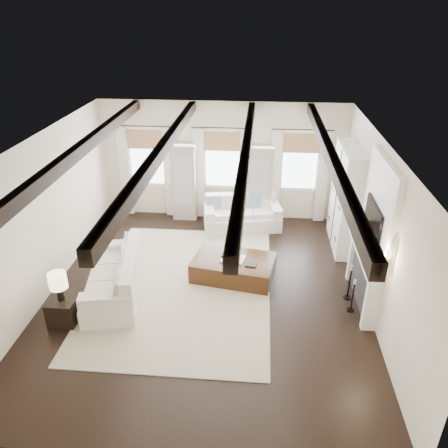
# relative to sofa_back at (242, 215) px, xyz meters

# --- Properties ---
(ground) EXTENTS (7.50, 7.50, 0.00)m
(ground) POSITION_rel_sofa_back_xyz_m (-0.57, -3.11, -0.35)
(ground) COLOR black
(ground) RESTS_ON ground
(room_shell) EXTENTS (6.54, 7.54, 3.22)m
(room_shell) POSITION_rel_sofa_back_xyz_m (0.18, -2.22, 1.54)
(room_shell) COLOR #F6EACF
(room_shell) RESTS_ON ground
(area_rug) EXTENTS (3.68, 5.03, 0.02)m
(area_rug) POSITION_rel_sofa_back_xyz_m (-1.10, -2.91, -0.34)
(area_rug) COLOR #C2B49A
(area_rug) RESTS_ON ground
(sofa_back) EXTENTS (2.14, 1.26, 0.86)m
(sofa_back) POSITION_rel_sofa_back_xyz_m (0.00, 0.00, 0.00)
(sofa_back) COLOR white
(sofa_back) RESTS_ON ground
(sofa_left) EXTENTS (1.39, 2.36, 0.95)m
(sofa_left) POSITION_rel_sofa_back_xyz_m (-2.38, -3.31, 0.04)
(sofa_left) COLOR white
(sofa_left) RESTS_ON ground
(ottoman) EXTENTS (1.89, 1.37, 0.45)m
(ottoman) POSITION_rel_sofa_back_xyz_m (-0.05, -2.44, -0.12)
(ottoman) COLOR black
(ottoman) RESTS_ON ground
(tray) EXTENTS (0.56, 0.46, 0.04)m
(tray) POSITION_rel_sofa_back_xyz_m (-0.07, -2.46, 0.13)
(tray) COLOR white
(tray) RESTS_ON ottoman
(book_lower) EXTENTS (0.29, 0.24, 0.04)m
(book_lower) POSITION_rel_sofa_back_xyz_m (-0.19, -2.39, 0.17)
(book_lower) COLOR #262628
(book_lower) RESTS_ON tray
(book_upper) EXTENTS (0.25, 0.21, 0.03)m
(book_upper) POSITION_rel_sofa_back_xyz_m (-0.09, -2.38, 0.20)
(book_upper) COLOR beige
(book_upper) RESTS_ON book_lower
(book_loose) EXTENTS (0.27, 0.22, 0.03)m
(book_loose) POSITION_rel_sofa_back_xyz_m (0.32, -2.66, 0.12)
(book_loose) COLOR #262628
(book_loose) RESTS_ON ottoman
(side_table_front) EXTENTS (0.51, 0.51, 0.51)m
(side_table_front) POSITION_rel_sofa_back_xyz_m (-3.13, -4.23, -0.09)
(side_table_front) COLOR black
(side_table_front) RESTS_ON ground
(lamp_front) EXTENTS (0.33, 0.33, 0.57)m
(lamp_front) POSITION_rel_sofa_back_xyz_m (-3.13, -4.23, 0.55)
(lamp_front) COLOR black
(lamp_front) RESTS_ON side_table_front
(side_table_back) EXTENTS (0.39, 0.39, 0.59)m
(side_table_back) POSITION_rel_sofa_back_xyz_m (-1.71, 0.50, -0.05)
(side_table_back) COLOR black
(side_table_back) RESTS_ON ground
(lamp_back) EXTENTS (0.35, 0.35, 0.61)m
(lamp_back) POSITION_rel_sofa_back_xyz_m (-1.71, 0.50, 0.65)
(lamp_back) COLOR black
(lamp_back) RESTS_ON side_table_back
(candlestick_near) EXTENTS (0.15, 0.15, 0.72)m
(candlestick_near) POSITION_rel_sofa_back_xyz_m (2.33, -3.42, -0.05)
(candlestick_near) COLOR black
(candlestick_near) RESTS_ON ground
(candlestick_far) EXTENTS (0.16, 0.16, 0.79)m
(candlestick_far) POSITION_rel_sofa_back_xyz_m (2.33, -3.01, -0.02)
(candlestick_far) COLOR black
(candlestick_far) RESTS_ON ground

